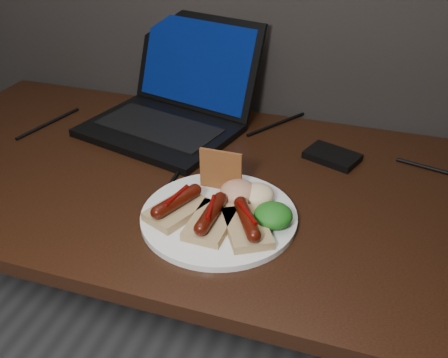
% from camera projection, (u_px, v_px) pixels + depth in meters
% --- Properties ---
extents(desk, '(1.40, 0.70, 0.75)m').
position_uv_depth(desk, '(196.00, 210.00, 1.10)').
color(desk, black).
rests_on(desk, ground).
extents(laptop, '(0.42, 0.42, 0.25)m').
position_uv_depth(laptop, '(173.00, 105.00, 1.23)').
color(laptop, black).
rests_on(laptop, desk).
extents(hard_drive, '(0.13, 0.11, 0.02)m').
position_uv_depth(hard_drive, '(332.00, 156.00, 1.11)').
color(hard_drive, black).
rests_on(hard_drive, desk).
extents(desk_cables, '(1.01, 0.44, 0.01)m').
position_uv_depth(desk_cables, '(218.00, 140.00, 1.19)').
color(desk_cables, black).
rests_on(desk_cables, desk).
extents(plate, '(0.35, 0.35, 0.01)m').
position_uv_depth(plate, '(219.00, 216.00, 0.93)').
color(plate, white).
rests_on(plate, desk).
extents(bread_sausage_left, '(0.11, 0.13, 0.04)m').
position_uv_depth(bread_sausage_left, '(177.00, 206.00, 0.91)').
color(bread_sausage_left, tan).
rests_on(bread_sausage_left, plate).
extents(bread_sausage_center, '(0.07, 0.12, 0.04)m').
position_uv_depth(bread_sausage_center, '(211.00, 218.00, 0.88)').
color(bread_sausage_center, tan).
rests_on(bread_sausage_center, plate).
extents(bread_sausage_right, '(0.12, 0.13, 0.04)m').
position_uv_depth(bread_sausage_right, '(247.00, 224.00, 0.87)').
color(bread_sausage_right, tan).
rests_on(bread_sausage_right, plate).
extents(crispbread, '(0.09, 0.01, 0.08)m').
position_uv_depth(crispbread, '(221.00, 170.00, 0.97)').
color(crispbread, '#A05C2C').
rests_on(crispbread, plate).
extents(salad_greens, '(0.07, 0.07, 0.04)m').
position_uv_depth(salad_greens, '(273.00, 215.00, 0.89)').
color(salad_greens, '#165110').
rests_on(salad_greens, plate).
extents(salsa_mound, '(0.07, 0.07, 0.04)m').
position_uv_depth(salsa_mound, '(239.00, 192.00, 0.95)').
color(salsa_mound, '#A01810').
rests_on(salsa_mound, plate).
extents(coleslaw_mound, '(0.06, 0.06, 0.04)m').
position_uv_depth(coleslaw_mound, '(257.00, 194.00, 0.94)').
color(coleslaw_mound, white).
rests_on(coleslaw_mound, plate).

